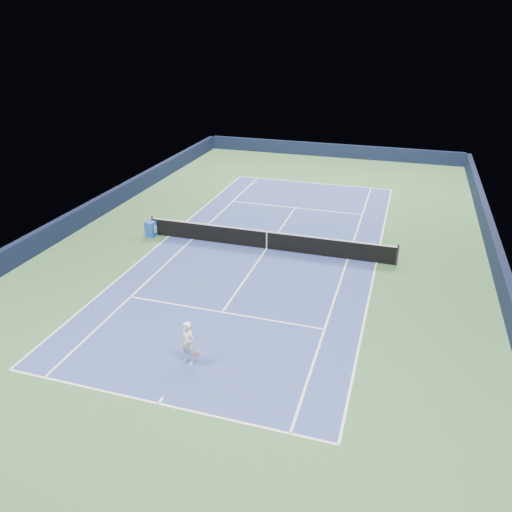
% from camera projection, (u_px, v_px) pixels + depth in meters
% --- Properties ---
extents(ground, '(40.00, 40.00, 0.00)m').
position_uv_depth(ground, '(267.00, 249.00, 25.39)').
color(ground, '#335830').
rests_on(ground, ground).
extents(wall_far, '(22.00, 0.35, 1.10)m').
position_uv_depth(wall_far, '(331.00, 150.00, 42.27)').
color(wall_far, black).
rests_on(wall_far, ground).
extents(wall_right, '(0.35, 40.00, 1.10)m').
position_uv_depth(wall_right, '(499.00, 267.00, 22.26)').
color(wall_right, black).
rests_on(wall_right, ground).
extents(wall_left, '(0.35, 40.00, 1.10)m').
position_uv_depth(wall_left, '(82.00, 216.00, 28.05)').
color(wall_left, black).
rests_on(wall_left, ground).
extents(court_surface, '(10.97, 23.77, 0.01)m').
position_uv_depth(court_surface, '(267.00, 249.00, 25.39)').
color(court_surface, navy).
rests_on(court_surface, ground).
extents(baseline_far, '(10.97, 0.08, 0.00)m').
position_uv_depth(baseline_far, '(313.00, 183.00, 35.65)').
color(baseline_far, white).
rests_on(baseline_far, ground).
extents(baseline_near, '(10.97, 0.08, 0.00)m').
position_uv_depth(baseline_near, '(158.00, 404.00, 15.13)').
color(baseline_near, white).
rests_on(baseline_near, ground).
extents(sideline_doubles_right, '(0.08, 23.77, 0.00)m').
position_uv_depth(sideline_doubles_right, '(376.00, 263.00, 23.92)').
color(sideline_doubles_right, white).
rests_on(sideline_doubles_right, ground).
extents(sideline_doubles_left, '(0.08, 23.77, 0.00)m').
position_uv_depth(sideline_doubles_left, '(169.00, 236.00, 26.85)').
color(sideline_doubles_left, white).
rests_on(sideline_doubles_left, ground).
extents(sideline_singles_right, '(0.08, 23.77, 0.00)m').
position_uv_depth(sideline_singles_right, '(348.00, 259.00, 24.29)').
color(sideline_singles_right, white).
rests_on(sideline_singles_right, ground).
extents(sideline_singles_left, '(0.08, 23.77, 0.00)m').
position_uv_depth(sideline_singles_left, '(192.00, 239.00, 26.49)').
color(sideline_singles_left, white).
rests_on(sideline_singles_left, ground).
extents(service_line_far, '(8.23, 0.08, 0.00)m').
position_uv_depth(service_line_far, '(295.00, 208.00, 30.91)').
color(service_line_far, white).
rests_on(service_line_far, ground).
extents(service_line_near, '(8.23, 0.08, 0.00)m').
position_uv_depth(service_line_near, '(222.00, 312.00, 19.86)').
color(service_line_near, white).
rests_on(service_line_near, ground).
extents(center_service_line, '(0.08, 12.80, 0.00)m').
position_uv_depth(center_service_line, '(267.00, 249.00, 25.39)').
color(center_service_line, white).
rests_on(center_service_line, ground).
extents(center_mark_far, '(0.08, 0.30, 0.00)m').
position_uv_depth(center_mark_far, '(312.00, 183.00, 35.52)').
color(center_mark_far, white).
rests_on(center_mark_far, ground).
extents(center_mark_near, '(0.08, 0.30, 0.00)m').
position_uv_depth(center_mark_near, '(161.00, 400.00, 15.26)').
color(center_mark_near, white).
rests_on(center_mark_near, ground).
extents(tennis_net, '(12.90, 0.10, 1.07)m').
position_uv_depth(tennis_net, '(267.00, 240.00, 25.18)').
color(tennis_net, black).
rests_on(tennis_net, ground).
extents(sponsor_cube, '(0.61, 0.52, 0.83)m').
position_uv_depth(sponsor_cube, '(151.00, 229.00, 26.71)').
color(sponsor_cube, blue).
rests_on(sponsor_cube, ground).
extents(tennis_player, '(0.80, 1.32, 2.58)m').
position_uv_depth(tennis_player, '(188.00, 343.00, 16.60)').
color(tennis_player, white).
rests_on(tennis_player, ground).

